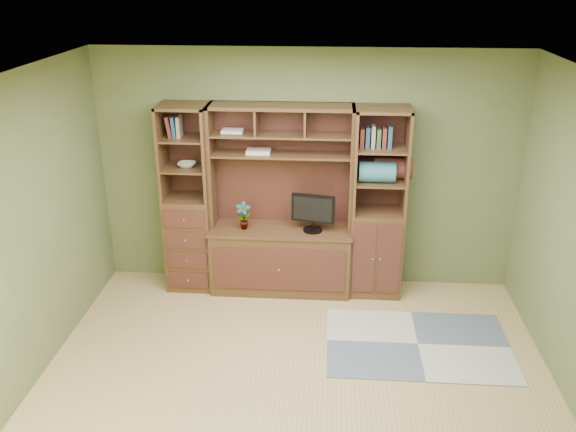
# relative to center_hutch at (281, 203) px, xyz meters

# --- Properties ---
(room) EXTENTS (4.60, 4.10, 2.64)m
(room) POSITION_rel_center_hutch_xyz_m (0.26, -1.73, 0.28)
(room) COLOR tan
(room) RESTS_ON ground
(center_hutch) EXTENTS (1.54, 0.53, 2.05)m
(center_hutch) POSITION_rel_center_hutch_xyz_m (0.00, 0.00, 0.00)
(center_hutch) COLOR #4C301A
(center_hutch) RESTS_ON ground
(left_tower) EXTENTS (0.50, 0.45, 2.05)m
(left_tower) POSITION_rel_center_hutch_xyz_m (-1.00, 0.04, 0.00)
(left_tower) COLOR #4C301A
(left_tower) RESTS_ON ground
(right_tower) EXTENTS (0.55, 0.45, 2.05)m
(right_tower) POSITION_rel_center_hutch_xyz_m (1.02, 0.04, 0.00)
(right_tower) COLOR #4C301A
(right_tower) RESTS_ON ground
(rug) EXTENTS (1.73, 1.16, 0.01)m
(rug) POSITION_rel_center_hutch_xyz_m (1.39, -1.00, -1.02)
(rug) COLOR gray
(rug) RESTS_ON ground
(monitor) EXTENTS (0.49, 0.29, 0.56)m
(monitor) POSITION_rel_center_hutch_xyz_m (0.34, -0.03, -0.01)
(monitor) COLOR black
(monitor) RESTS_ON center_hutch
(orchid) EXTENTS (0.16, 0.11, 0.30)m
(orchid) POSITION_rel_center_hutch_xyz_m (-0.40, -0.03, -0.14)
(orchid) COLOR #A85039
(orchid) RESTS_ON center_hutch
(magazines) EXTENTS (0.25, 0.18, 0.04)m
(magazines) POSITION_rel_center_hutch_xyz_m (-0.23, 0.09, 0.54)
(magazines) COLOR beige
(magazines) RESTS_ON center_hutch
(bowl) EXTENTS (0.19, 0.19, 0.05)m
(bowl) POSITION_rel_center_hutch_xyz_m (-0.99, 0.04, 0.39)
(bowl) COLOR silver
(bowl) RESTS_ON left_tower
(blanket_teal) EXTENTS (0.37, 0.21, 0.21)m
(blanket_teal) POSITION_rel_center_hutch_xyz_m (0.99, -0.01, 0.37)
(blanket_teal) COLOR #2E6B79
(blanket_teal) RESTS_ON right_tower
(blanket_red) EXTENTS (0.39, 0.22, 0.22)m
(blanket_red) POSITION_rel_center_hutch_xyz_m (1.16, 0.12, 0.37)
(blanket_red) COLOR brown
(blanket_red) RESTS_ON right_tower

